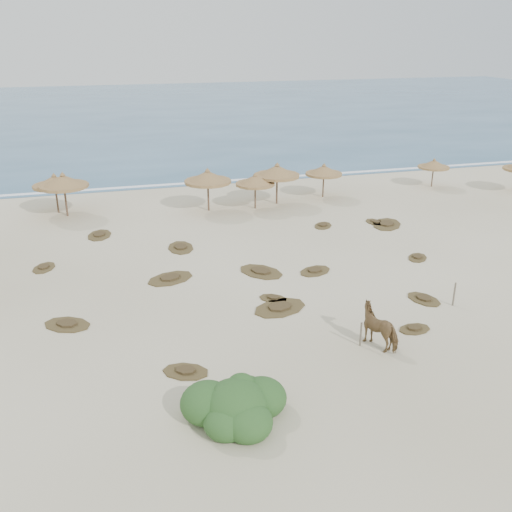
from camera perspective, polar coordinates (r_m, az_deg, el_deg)
The scene contains 30 objects.
ground at distance 26.56m, azimuth 5.23°, elevation -6.14°, with size 160.00×160.00×0.00m, color beige.
ocean at distance 98.07m, azimuth -10.57°, elevation 14.09°, with size 200.00×100.00×0.01m, color navy.
foam_line at distance 50.21m, azimuth -5.16°, elevation 7.35°, with size 70.00×0.60×0.01m, color white.
palapa_0 at distance 43.34m, azimuth -19.50°, elevation 6.99°, with size 3.70×3.70×2.93m.
palapa_1 at distance 42.32m, azimuth -18.71°, elevation 7.03°, with size 4.18×4.18×3.19m.
palapa_2 at distance 41.52m, azimuth -4.86°, elevation 7.82°, with size 4.48×4.48×3.18m.
palapa_3 at distance 41.98m, azimuth -0.08°, elevation 7.54°, with size 3.36×3.36×2.71m.
palapa_4 at distance 43.13m, azimuth 2.12°, elevation 8.42°, with size 3.63×3.63×3.19m.
palapa_5 at distance 45.36m, azimuth 6.80°, elevation 8.46°, with size 2.96×2.96×2.71m.
palapa_6 at distance 50.44m, azimuth 17.36°, elevation 8.72°, with size 3.34×3.34×2.43m.
horse at distance 24.44m, azimuth 12.38°, elevation -6.92°, with size 0.93×2.05×1.73m, color brown.
fence_post_near at distance 24.38m, azimuth 10.44°, elevation -7.69°, with size 0.08×0.08×1.10m, color #6E6452.
fence_post_far at distance 28.91m, azimuth 19.21°, elevation -3.62°, with size 0.09×0.09×1.19m, color #6E6452.
bush at distance 19.91m, azimuth -2.03°, elevation -14.73°, with size 3.70×3.26×1.66m.
scrub_0 at distance 27.13m, azimuth -18.37°, elevation -6.50°, with size 2.62×2.36×0.16m.
scrub_1 at distance 30.70m, azimuth -8.57°, elevation -2.21°, with size 3.05×2.59×0.16m.
scrub_2 at distance 28.17m, azimuth 1.73°, elevation -4.24°, with size 1.70×1.63×0.16m.
scrub_3 at distance 31.19m, azimuth 0.49°, elevation -1.56°, with size 2.97×3.18×0.16m.
scrub_4 at distance 34.41m, azimuth 15.85°, elevation -0.14°, with size 1.82×1.87×0.16m.
scrub_5 at distance 39.84m, azimuth 12.94°, elevation 3.12°, with size 3.18×3.40×0.16m.
scrub_6 at distance 38.12m, azimuth -15.39°, elevation 2.04°, with size 1.90×2.51×0.16m.
scrub_7 at distance 38.83m, azimuth 6.71°, elevation 3.05°, with size 1.89×2.02×0.16m.
scrub_8 at distance 33.83m, azimuth -20.45°, elevation -1.09°, with size 1.61×1.98×0.16m.
scrub_9 at distance 27.27m, azimuth 2.40°, elevation -5.17°, with size 3.19×2.62×0.16m.
scrub_10 at distance 40.11m, azimuth 11.85°, elevation 3.34°, with size 1.36×1.84×0.16m.
scrub_11 at distance 22.68m, azimuth -7.04°, elevation -11.37°, with size 2.19×1.92×0.16m.
scrub_12 at distance 26.36m, azimuth 15.57°, elevation -7.02°, with size 1.60×1.13×0.16m.
scrub_13 at distance 34.94m, azimuth -7.54°, elevation 0.86°, with size 1.59×2.38×0.16m.
scrub_14 at distance 31.45m, azimuth 5.92°, elevation -1.48°, with size 2.34×2.02×0.16m.
scrub_15 at distance 29.26m, azimuth 16.43°, elevation -4.14°, with size 1.71×2.13×0.16m.
Camera 1 is at (-8.51, -21.92, 12.36)m, focal length 40.00 mm.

